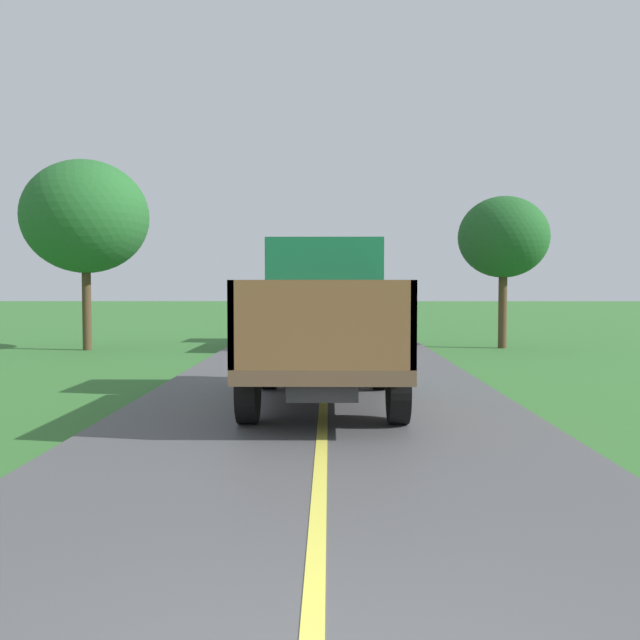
{
  "coord_description": "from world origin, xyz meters",
  "views": [
    {
      "loc": [
        0.09,
        -2.64,
        1.99
      ],
      "look_at": [
        -0.08,
        10.06,
        1.4
      ],
      "focal_mm": 39.54,
      "sensor_mm": 36.0,
      "label": 1
    }
  ],
  "objects_px": {
    "banana_truck_far": "(319,302)",
    "roadside_tree_mid_right": "(85,217)",
    "roadside_tree_near_left": "(503,238)",
    "banana_truck_near": "(323,317)"
  },
  "relations": [
    {
      "from": "banana_truck_far",
      "to": "roadside_tree_mid_right",
      "type": "relative_size",
      "value": 0.97
    },
    {
      "from": "banana_truck_far",
      "to": "roadside_tree_mid_right",
      "type": "distance_m",
      "value": 8.18
    },
    {
      "from": "roadside_tree_near_left",
      "to": "banana_truck_far",
      "type": "bearing_deg",
      "value": 166.52
    },
    {
      "from": "banana_truck_near",
      "to": "roadside_tree_near_left",
      "type": "xyz_separation_m",
      "value": [
        5.79,
        10.93,
        2.14
      ]
    },
    {
      "from": "roadside_tree_near_left",
      "to": "roadside_tree_mid_right",
      "type": "relative_size",
      "value": 0.83
    },
    {
      "from": "banana_truck_far",
      "to": "roadside_tree_near_left",
      "type": "relative_size",
      "value": 1.17
    },
    {
      "from": "banana_truck_near",
      "to": "roadside_tree_mid_right",
      "type": "distance_m",
      "value": 12.86
    },
    {
      "from": "banana_truck_far",
      "to": "roadside_tree_mid_right",
      "type": "xyz_separation_m",
      "value": [
        -7.34,
        -2.35,
        2.73
      ]
    },
    {
      "from": "banana_truck_near",
      "to": "banana_truck_far",
      "type": "xyz_separation_m",
      "value": [
        -0.25,
        12.37,
        -0.0
      ]
    },
    {
      "from": "banana_truck_near",
      "to": "banana_truck_far",
      "type": "bearing_deg",
      "value": 91.17
    }
  ]
}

